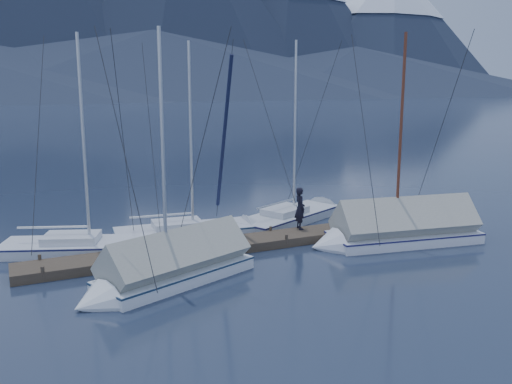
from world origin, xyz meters
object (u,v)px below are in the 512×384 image
sailboat_covered_far (164,272)px  sailboat_open_mid (204,231)px  sailboat_open_left (103,248)px  sailboat_open_right (300,215)px  person (300,208)px  sailboat_covered_near (392,232)px

sailboat_covered_far → sailboat_open_mid: bearing=58.0°
sailboat_covered_far → sailboat_open_left: bearing=105.0°
sailboat_open_left → sailboat_covered_far: sailboat_open_left is taller
sailboat_open_right → sailboat_open_left: bearing=-171.3°
person → sailboat_open_mid: bearing=69.4°
sailboat_open_left → sailboat_open_mid: sailboat_open_left is taller
sailboat_open_left → person: 8.12m
sailboat_open_right → person: size_ratio=5.12×
sailboat_open_mid → person: (3.59, -1.99, 1.08)m
sailboat_open_right → person: sailboat_open_right is taller
sailboat_open_right → sailboat_covered_far: size_ratio=1.03×
sailboat_open_right → sailboat_covered_near: (1.30, -5.27, 0.30)m
sailboat_open_left → sailboat_covered_far: bearing=-75.0°
sailboat_open_left → sailboat_covered_near: size_ratio=0.98×
person → sailboat_covered_near: bearing=-122.1°
sailboat_open_mid → person: size_ratio=4.97×
sailboat_open_mid → person: sailboat_open_mid is taller
sailboat_open_left → sailboat_open_mid: bearing=8.3°
sailboat_covered_near → sailboat_covered_far: 9.66m
sailboat_open_mid → sailboat_covered_far: bearing=-122.0°
sailboat_open_left → sailboat_open_right: (9.53, 1.45, 0.00)m
sailboat_covered_near → person: (-2.90, 2.47, 0.77)m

